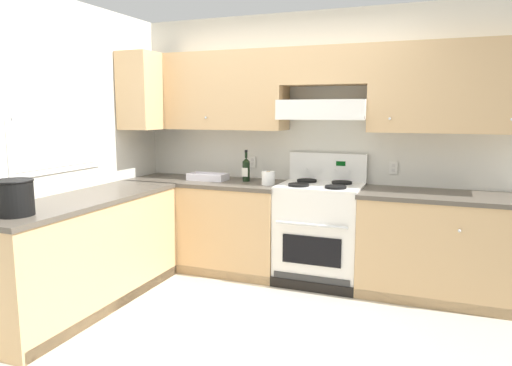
{
  "coord_description": "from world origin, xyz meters",
  "views": [
    {
      "loc": [
        1.44,
        -2.99,
        1.61
      ],
      "look_at": [
        -0.0,
        0.7,
        1.0
      ],
      "focal_mm": 33.12,
      "sensor_mm": 36.0,
      "label": 1
    }
  ],
  "objects_px": {
    "wine_bottle": "(246,169)",
    "paper_towel_roll": "(268,178)",
    "stove": "(320,232)",
    "bucket": "(14,197)",
    "bowl": "(208,178)"
  },
  "relations": [
    {
      "from": "bucket",
      "to": "stove",
      "type": "bearing_deg",
      "value": 49.98
    },
    {
      "from": "bowl",
      "to": "bucket",
      "type": "height_order",
      "value": "bucket"
    },
    {
      "from": "stove",
      "to": "wine_bottle",
      "type": "xyz_separation_m",
      "value": [
        -0.77,
        0.07,
        0.56
      ]
    },
    {
      "from": "stove",
      "to": "bucket",
      "type": "relative_size",
      "value": 4.61
    },
    {
      "from": "bucket",
      "to": "bowl",
      "type": "bearing_deg",
      "value": 76.67
    },
    {
      "from": "stove",
      "to": "bucket",
      "type": "distance_m",
      "value": 2.59
    },
    {
      "from": "wine_bottle",
      "to": "bucket",
      "type": "relative_size",
      "value": 1.2
    },
    {
      "from": "wine_bottle",
      "to": "bowl",
      "type": "height_order",
      "value": "wine_bottle"
    },
    {
      "from": "stove",
      "to": "wine_bottle",
      "type": "height_order",
      "value": "wine_bottle"
    },
    {
      "from": "wine_bottle",
      "to": "paper_towel_roll",
      "type": "relative_size",
      "value": 2.42
    },
    {
      "from": "wine_bottle",
      "to": "bucket",
      "type": "xyz_separation_m",
      "value": [
        -0.85,
        -2.0,
        0.0
      ]
    },
    {
      "from": "stove",
      "to": "wine_bottle",
      "type": "bearing_deg",
      "value": 175.12
    },
    {
      "from": "stove",
      "to": "bowl",
      "type": "xyz_separation_m",
      "value": [
        -1.17,
        -0.0,
        0.45
      ]
    },
    {
      "from": "wine_bottle",
      "to": "paper_towel_roll",
      "type": "bearing_deg",
      "value": -25.74
    },
    {
      "from": "stove",
      "to": "bowl",
      "type": "height_order",
      "value": "stove"
    }
  ]
}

